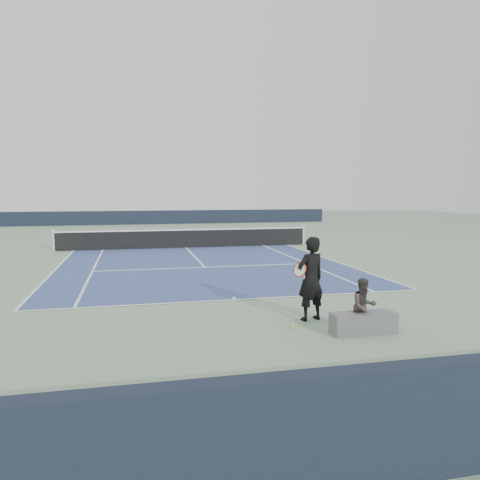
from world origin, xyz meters
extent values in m
plane|color=gray|center=(0.00, 0.00, 0.00)|extent=(80.00, 80.00, 0.00)
cube|color=navy|center=(0.00, 0.00, 0.01)|extent=(10.97, 23.77, 0.01)
cylinder|color=silver|center=(-6.40, 0.00, 0.54)|extent=(0.10, 0.10, 1.07)
cylinder|color=silver|center=(6.40, 0.00, 0.54)|extent=(0.10, 0.10, 1.07)
cube|color=black|center=(0.00, 0.00, 0.46)|extent=(12.80, 0.03, 0.90)
cube|color=white|center=(0.00, 0.00, 0.93)|extent=(12.80, 0.04, 0.06)
cube|color=black|center=(0.00, 17.88, 0.60)|extent=(30.00, 0.25, 1.20)
cube|color=black|center=(0.00, -19.88, 0.60)|extent=(30.00, 0.25, 1.20)
imported|color=black|center=(1.22, -14.15, 0.95)|extent=(0.84, 0.70, 1.90)
torus|color=#9D2B0D|center=(0.94, -14.20, 1.18)|extent=(0.34, 0.18, 0.36)
cylinder|color=white|center=(0.94, -14.20, 1.18)|extent=(0.29, 0.14, 0.32)
cylinder|color=white|center=(1.06, -14.17, 0.92)|extent=(0.08, 0.13, 0.27)
sphere|color=#D1DF2D|center=(0.63, -14.67, 0.04)|extent=(0.07, 0.07, 0.07)
cube|color=#5C5C61|center=(1.92, -15.34, 0.22)|extent=(1.38, 0.53, 0.43)
imported|color=#38302D|center=(1.92, -15.34, 0.56)|extent=(0.59, 0.48, 1.16)
camera|label=1|loc=(-2.65, -23.87, 2.91)|focal=35.00mm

